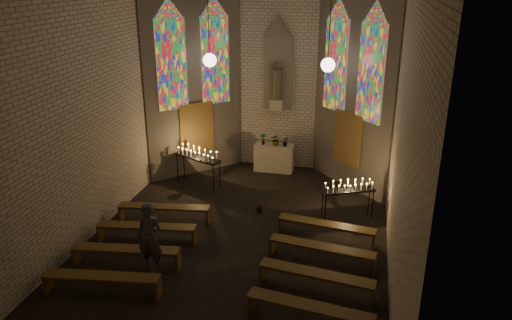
% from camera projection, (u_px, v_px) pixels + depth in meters
% --- Properties ---
extents(floor, '(12.00, 12.00, 0.00)m').
position_uv_depth(floor, '(235.00, 245.00, 13.45)').
color(floor, black).
rests_on(floor, ground).
extents(room, '(8.22, 12.43, 7.00)m').
position_uv_depth(room, '(262.00, 83.00, 15.18)').
color(room, beige).
rests_on(room, ground).
extents(altar, '(1.40, 0.60, 1.00)m').
position_uv_depth(altar, '(274.00, 158.00, 18.23)').
color(altar, beige).
rests_on(altar, ground).
extents(flower_vase_left, '(0.25, 0.20, 0.42)m').
position_uv_depth(flower_vase_left, '(263.00, 139.00, 17.99)').
color(flower_vase_left, '#4C723F').
rests_on(flower_vase_left, altar).
extents(flower_vase_center, '(0.42, 0.37, 0.43)m').
position_uv_depth(flower_vase_center, '(276.00, 140.00, 17.90)').
color(flower_vase_center, '#4C723F').
rests_on(flower_vase_center, altar).
extents(flower_vase_right, '(0.20, 0.17, 0.36)m').
position_uv_depth(flower_vase_right, '(285.00, 142.00, 17.81)').
color(flower_vase_right, '#4C723F').
rests_on(flower_vase_right, altar).
extents(aisle_flower_pot, '(0.24, 0.24, 0.36)m').
position_uv_depth(aisle_flower_pot, '(259.00, 207.00, 15.15)').
color(aisle_flower_pot, '#4C723F').
rests_on(aisle_flower_pot, ground).
extents(votive_stand_left, '(1.77, 1.06, 1.28)m').
position_uv_depth(votive_stand_left, '(197.00, 155.00, 16.75)').
color(votive_stand_left, black).
rests_on(votive_stand_left, ground).
extents(votive_stand_right, '(1.58, 0.98, 1.15)m').
position_uv_depth(votive_stand_right, '(349.00, 188.00, 14.54)').
color(votive_stand_right, black).
rests_on(votive_stand_right, ground).
extents(pew_left_0, '(2.69, 0.74, 0.51)m').
position_uv_depth(pew_left_0, '(164.00, 209.00, 14.53)').
color(pew_left_0, '#543C18').
rests_on(pew_left_0, ground).
extents(pew_right_0, '(2.69, 0.74, 0.51)m').
position_uv_depth(pew_right_0, '(326.00, 226.00, 13.54)').
color(pew_right_0, '#543C18').
rests_on(pew_right_0, ground).
extents(pew_left_1, '(2.69, 0.74, 0.51)m').
position_uv_depth(pew_left_1, '(147.00, 228.00, 13.44)').
color(pew_left_1, '#543C18').
rests_on(pew_left_1, ground).
extents(pew_right_1, '(2.69, 0.74, 0.51)m').
position_uv_depth(pew_right_1, '(322.00, 249.00, 12.45)').
color(pew_right_1, '#543C18').
rests_on(pew_right_1, ground).
extents(pew_left_2, '(2.69, 0.74, 0.51)m').
position_uv_depth(pew_left_2, '(126.00, 251.00, 12.35)').
color(pew_left_2, '#543C18').
rests_on(pew_left_2, ground).
extents(pew_right_2, '(2.69, 0.74, 0.51)m').
position_uv_depth(pew_right_2, '(316.00, 276.00, 11.36)').
color(pew_right_2, '#543C18').
rests_on(pew_right_2, ground).
extents(pew_left_3, '(2.69, 0.74, 0.51)m').
position_uv_depth(pew_left_3, '(102.00, 279.00, 11.26)').
color(pew_left_3, '#543C18').
rests_on(pew_left_3, ground).
extents(pew_right_3, '(2.69, 0.74, 0.51)m').
position_uv_depth(pew_right_3, '(310.00, 309.00, 10.27)').
color(pew_right_3, '#543C18').
rests_on(pew_right_3, ground).
extents(visitor, '(0.70, 0.50, 1.82)m').
position_uv_depth(visitor, '(150.00, 238.00, 11.97)').
color(visitor, '#45454E').
rests_on(visitor, ground).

